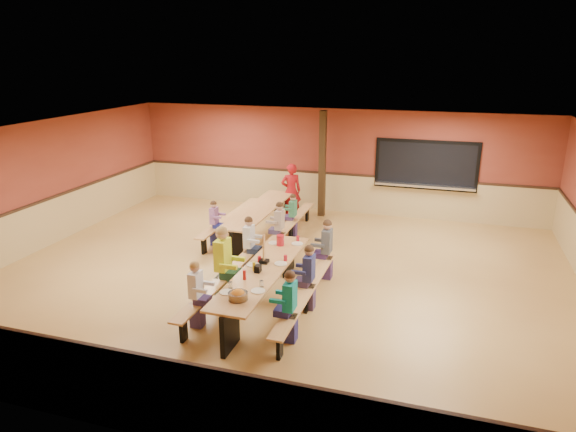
% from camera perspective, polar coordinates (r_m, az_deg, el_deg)
% --- Properties ---
extents(ground, '(12.00, 12.00, 0.00)m').
position_cam_1_polar(ground, '(10.88, -0.83, -6.71)').
color(ground, '#9F763C').
rests_on(ground, ground).
extents(room_envelope, '(12.04, 10.04, 3.02)m').
position_cam_1_polar(room_envelope, '(10.61, -0.85, -3.31)').
color(room_envelope, brown).
rests_on(room_envelope, ground).
extents(kitchen_pass_through, '(2.78, 0.28, 1.38)m').
position_cam_1_polar(kitchen_pass_through, '(14.69, 15.08, 5.26)').
color(kitchen_pass_through, black).
rests_on(kitchen_pass_through, ground).
extents(structural_post, '(0.18, 0.18, 3.00)m').
position_cam_1_polar(structural_post, '(14.51, 3.83, 5.73)').
color(structural_post, black).
rests_on(structural_post, ground).
extents(cafeteria_table_main, '(1.91, 3.70, 0.74)m').
position_cam_1_polar(cafeteria_table_main, '(9.49, -2.75, -7.05)').
color(cafeteria_table_main, tan).
rests_on(cafeteria_table_main, ground).
extents(cafeteria_table_second, '(1.91, 3.70, 0.74)m').
position_cam_1_polar(cafeteria_table_second, '(13.08, -3.14, -0.01)').
color(cafeteria_table_second, tan).
rests_on(cafeteria_table_second, ground).
extents(seated_child_white_left, '(0.35, 0.29, 1.18)m').
position_cam_1_polar(seated_child_white_left, '(8.90, -10.16, -8.61)').
color(seated_child_white_left, white).
rests_on(seated_child_white_left, ground).
extents(seated_adult_yellow, '(0.47, 0.39, 1.42)m').
position_cam_1_polar(seated_adult_yellow, '(9.75, -7.23, -5.28)').
color(seated_adult_yellow, '#DBF025').
rests_on(seated_adult_yellow, ground).
extents(seated_child_grey_left, '(0.37, 0.30, 1.21)m').
position_cam_1_polar(seated_child_grey_left, '(10.92, -4.34, -3.21)').
color(seated_child_grey_left, silver).
rests_on(seated_child_grey_left, ground).
extents(seated_child_teal_right, '(0.37, 0.30, 1.22)m').
position_cam_1_polar(seated_child_teal_right, '(8.34, 0.21, -10.07)').
color(seated_child_teal_right, '#118786').
rests_on(seated_child_teal_right, ground).
extents(seated_child_navy_right, '(0.37, 0.31, 1.22)m').
position_cam_1_polar(seated_child_navy_right, '(9.35, 2.33, -6.87)').
color(seated_child_navy_right, navy).
rests_on(seated_child_navy_right, ground).
extents(seated_child_char_right, '(0.39, 0.32, 1.25)m').
position_cam_1_polar(seated_child_char_right, '(10.60, 4.33, -3.76)').
color(seated_child_char_right, '#44474C').
rests_on(seated_child_char_right, ground).
extents(seated_child_purple_sec, '(0.32, 0.26, 1.10)m').
position_cam_1_polar(seated_child_purple_sec, '(12.55, -8.18, -0.81)').
color(seated_child_purple_sec, '#8D5993').
rests_on(seated_child_purple_sec, ground).
extents(seated_child_green_sec, '(0.32, 0.26, 1.11)m').
position_cam_1_polar(seated_child_green_sec, '(12.98, 0.56, 0.02)').
color(seated_child_green_sec, '#347C5A').
rests_on(seated_child_green_sec, ground).
extents(seated_child_tan_sec, '(0.36, 0.30, 1.20)m').
position_cam_1_polar(seated_child_tan_sec, '(11.99, -0.94, -1.28)').
color(seated_child_tan_sec, tan).
rests_on(seated_child_tan_sec, ground).
extents(standing_woman, '(0.68, 0.59, 1.57)m').
position_cam_1_polar(standing_woman, '(14.47, 0.34, 2.81)').
color(standing_woman, '#A31218').
rests_on(standing_woman, ground).
extents(punch_pitcher, '(0.16, 0.16, 0.22)m').
position_cam_1_polar(punch_pitcher, '(10.45, -0.87, -2.71)').
color(punch_pitcher, red).
rests_on(punch_pitcher, cafeteria_table_main).
extents(chip_bowl, '(0.32, 0.32, 0.15)m').
position_cam_1_polar(chip_bowl, '(8.29, -5.58, -8.74)').
color(chip_bowl, orange).
rests_on(chip_bowl, cafeteria_table_main).
extents(napkin_dispenser, '(0.10, 0.14, 0.13)m').
position_cam_1_polar(napkin_dispenser, '(9.24, -3.36, -5.86)').
color(napkin_dispenser, black).
rests_on(napkin_dispenser, cafeteria_table_main).
extents(condiment_mustard, '(0.06, 0.06, 0.17)m').
position_cam_1_polar(condiment_mustard, '(9.29, -3.80, -5.60)').
color(condiment_mustard, yellow).
rests_on(condiment_mustard, cafeteria_table_main).
extents(condiment_ketchup, '(0.06, 0.06, 0.17)m').
position_cam_1_polar(condiment_ketchup, '(8.96, -4.86, -6.55)').
color(condiment_ketchup, '#B2140F').
rests_on(condiment_ketchup, cafeteria_table_main).
extents(table_paddle, '(0.16, 0.16, 0.56)m').
position_cam_1_polar(table_paddle, '(9.60, -2.68, -4.46)').
color(table_paddle, black).
rests_on(table_paddle, cafeteria_table_main).
extents(place_settings, '(0.65, 3.30, 0.11)m').
position_cam_1_polar(place_settings, '(9.38, -2.77, -5.56)').
color(place_settings, beige).
rests_on(place_settings, cafeteria_table_main).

